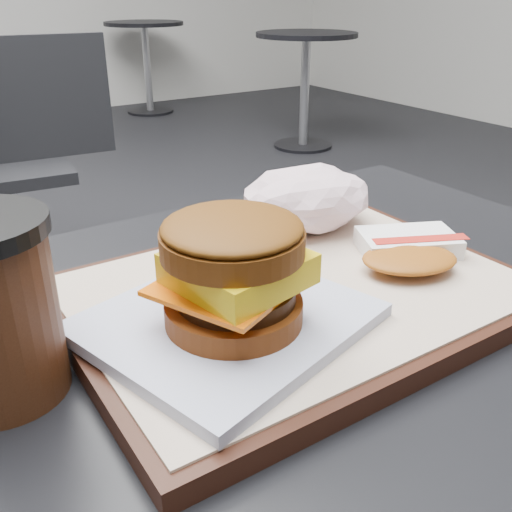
% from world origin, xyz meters
% --- Properties ---
extents(customer_table, '(0.80, 0.60, 0.77)m').
position_xyz_m(customer_table, '(0.00, 0.00, 0.58)').
color(customer_table, '#A5A5AA').
rests_on(customer_table, ground).
extents(serving_tray, '(0.38, 0.28, 0.02)m').
position_xyz_m(serving_tray, '(0.03, 0.03, 0.78)').
color(serving_tray, black).
rests_on(serving_tray, customer_table).
extents(breakfast_sandwich, '(0.23, 0.21, 0.09)m').
position_xyz_m(breakfast_sandwich, '(-0.05, -0.00, 0.83)').
color(breakfast_sandwich, silver).
rests_on(breakfast_sandwich, serving_tray).
extents(hash_brown, '(0.13, 0.12, 0.02)m').
position_xyz_m(hash_brown, '(0.15, 0.01, 0.80)').
color(hash_brown, white).
rests_on(hash_brown, serving_tray).
extents(crumpled_wrapper, '(0.14, 0.11, 0.06)m').
position_xyz_m(crumpled_wrapper, '(0.12, 0.13, 0.82)').
color(crumpled_wrapper, white).
rests_on(crumpled_wrapper, serving_tray).
extents(neighbor_chair, '(0.62, 0.46, 0.88)m').
position_xyz_m(neighbor_chair, '(0.14, 1.71, 0.51)').
color(neighbor_chair, '#A3A3A8').
rests_on(neighbor_chair, ground).
extents(bg_table_near, '(0.66, 0.66, 0.75)m').
position_xyz_m(bg_table_near, '(2.20, 2.80, 0.56)').
color(bg_table_near, black).
rests_on(bg_table_near, ground).
extents(bg_table_far, '(0.66, 0.66, 0.75)m').
position_xyz_m(bg_table_far, '(1.80, 4.50, 0.56)').
color(bg_table_far, black).
rests_on(bg_table_far, ground).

